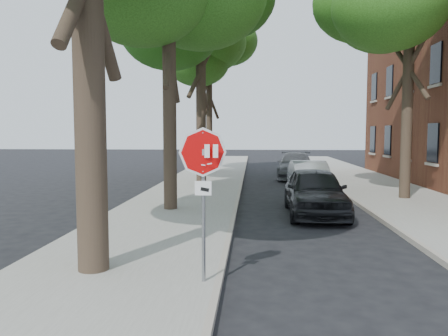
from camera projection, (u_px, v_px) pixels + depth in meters
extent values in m
plane|color=black|center=(245.00, 289.00, 7.39)|extent=(120.00, 120.00, 0.00)
cube|color=gray|center=(194.00, 190.00, 19.48)|extent=(4.00, 55.00, 0.12)
cube|color=gray|center=(388.00, 192.00, 18.92)|extent=(4.00, 55.00, 0.12)
cube|color=#9E9384|center=(240.00, 191.00, 19.35)|extent=(0.12, 55.00, 0.13)
cube|color=#9E9384|center=(340.00, 192.00, 19.06)|extent=(0.12, 55.00, 0.13)
cylinder|color=gray|center=(203.00, 206.00, 7.32)|extent=(0.06, 0.06, 2.60)
cube|color=#99999E|center=(203.00, 152.00, 7.22)|extent=(0.05, 0.06, 0.10)
cylinder|color=#99999E|center=(203.00, 152.00, 7.21)|extent=(0.76, 0.32, 0.82)
cylinder|color=white|center=(203.00, 152.00, 7.20)|extent=(0.76, 0.32, 0.82)
cylinder|color=red|center=(203.00, 152.00, 7.19)|extent=(0.68, 0.29, 0.74)
cube|color=white|center=(190.00, 151.00, 7.19)|extent=(0.08, 0.00, 0.22)
cube|color=white|center=(199.00, 151.00, 7.19)|extent=(0.08, 0.00, 0.22)
cube|color=white|center=(207.00, 151.00, 7.18)|extent=(0.08, 0.00, 0.22)
cube|color=white|center=(215.00, 151.00, 7.17)|extent=(0.08, 0.00, 0.22)
cube|color=silver|center=(196.00, 164.00, 7.20)|extent=(0.08, 0.00, 0.03)
cube|color=silver|center=(203.00, 165.00, 7.20)|extent=(0.08, 0.00, 0.03)
cube|color=silver|center=(209.00, 164.00, 7.19)|extent=(0.08, 0.00, 0.03)
cube|color=white|center=(203.00, 188.00, 7.25)|extent=(0.28, 0.02, 0.24)
cube|color=black|center=(205.00, 190.00, 7.24)|extent=(0.15, 0.00, 0.08)
cylinder|color=black|center=(87.00, 6.00, 7.67)|extent=(0.56, 0.56, 9.50)
cylinder|color=black|center=(169.00, 64.00, 14.12)|extent=(0.44, 0.44, 9.50)
ellipsoid|color=#214B11|center=(150.00, 0.00, 14.79)|extent=(3.99, 3.99, 3.19)
cylinder|color=black|center=(201.00, 81.00, 21.05)|extent=(0.48, 0.48, 10.00)
ellipsoid|color=#15460D|center=(201.00, 22.00, 20.82)|extent=(4.62, 4.62, 3.70)
ellipsoid|color=#15460D|center=(186.00, 35.00, 21.75)|extent=(4.20, 4.20, 3.36)
cylinder|color=black|center=(209.00, 102.00, 28.07)|extent=(0.40, 0.40, 9.00)
ellipsoid|color=#214B11|center=(209.00, 62.00, 27.87)|extent=(4.16, 4.16, 3.33)
ellipsoid|color=#214B11|center=(223.00, 45.00, 27.17)|extent=(3.40, 3.40, 2.72)
ellipsoid|color=#214B11|center=(199.00, 70.00, 28.70)|extent=(3.78, 3.78, 3.02)
cylinder|color=black|center=(408.00, 80.00, 16.56)|extent=(0.40, 0.40, 9.00)
ellipsoid|color=#214B11|center=(410.00, 12.00, 16.36)|extent=(4.16, 4.16, 3.33)
ellipsoid|color=#214B11|center=(384.00, 28.00, 17.19)|extent=(3.78, 3.78, 3.02)
imported|color=black|center=(315.00, 191.00, 13.96)|extent=(1.87, 4.51, 1.53)
imported|color=#A7ABAF|center=(310.00, 177.00, 19.03)|extent=(1.64, 4.29, 1.40)
imported|color=#444548|center=(296.00, 166.00, 25.03)|extent=(2.55, 5.29, 1.48)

